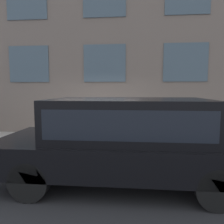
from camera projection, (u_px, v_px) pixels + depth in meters
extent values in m
plane|color=#2D2D30|center=(92.00, 159.00, 5.91)|extent=(80.00, 80.00, 0.00)
cube|color=#B2ADA3|center=(100.00, 144.00, 7.25)|extent=(2.72, 60.00, 0.14)
cube|color=#4C6070|center=(186.00, 62.00, 8.01)|extent=(0.03, 1.61, 1.40)
cube|color=#4C6070|center=(104.00, 63.00, 8.29)|extent=(0.03, 1.61, 1.40)
cube|color=#4C6070|center=(29.00, 64.00, 8.58)|extent=(0.03, 1.61, 1.40)
cube|color=#4C6070|center=(26.00, 1.00, 8.34)|extent=(0.03, 1.61, 1.40)
cylinder|color=red|center=(99.00, 148.00, 6.45)|extent=(0.32, 0.32, 0.04)
cylinder|color=red|center=(99.00, 137.00, 6.42)|extent=(0.23, 0.23, 0.65)
sphere|color=maroon|center=(99.00, 127.00, 6.39)|extent=(0.25, 0.25, 0.25)
cylinder|color=black|center=(98.00, 124.00, 6.38)|extent=(0.08, 0.08, 0.10)
cylinder|color=red|center=(104.00, 135.00, 6.40)|extent=(0.09, 0.10, 0.09)
cylinder|color=red|center=(93.00, 135.00, 6.43)|extent=(0.09, 0.10, 0.09)
cylinder|color=navy|center=(125.00, 138.00, 6.60)|extent=(0.08, 0.08, 0.52)
cylinder|color=navy|center=(125.00, 137.00, 6.71)|extent=(0.08, 0.08, 0.52)
cube|color=#1E59A5|center=(125.00, 123.00, 6.61)|extent=(0.14, 0.10, 0.39)
cylinder|color=#1E59A5|center=(125.00, 123.00, 6.51)|extent=(0.06, 0.06, 0.37)
cylinder|color=#1E59A5|center=(125.00, 122.00, 6.71)|extent=(0.06, 0.06, 0.37)
sphere|color=tan|center=(125.00, 114.00, 6.58)|extent=(0.17, 0.17, 0.17)
cylinder|color=black|center=(30.00, 181.00, 3.67)|extent=(0.24, 0.69, 0.69)
cylinder|color=black|center=(64.00, 151.00, 5.49)|extent=(0.24, 0.69, 0.69)
cylinder|color=black|center=(217.00, 189.00, 3.38)|extent=(0.24, 0.69, 0.69)
cylinder|color=black|center=(188.00, 154.00, 5.20)|extent=(0.24, 0.69, 0.69)
cube|color=black|center=(122.00, 152.00, 4.41)|extent=(2.07, 4.89, 0.57)
cube|color=black|center=(129.00, 118.00, 4.33)|extent=(1.83, 3.03, 0.78)
cube|color=#1E232D|center=(129.00, 118.00, 4.33)|extent=(1.84, 2.79, 0.50)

